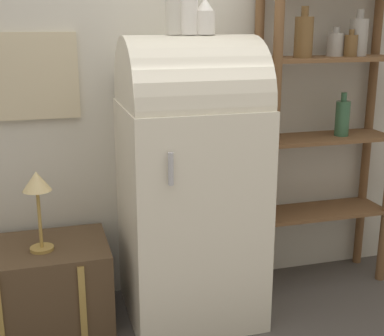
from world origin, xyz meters
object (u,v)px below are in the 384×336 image
Objects in this scene: vase_left at (173,5)px; vase_right at (205,18)px; suitcase_trunk at (41,287)px; vase_center at (188,8)px; desk_lamp at (37,190)px; refrigerator at (190,176)px.

vase_left is 0.16m from vase_right.
suitcase_trunk is 2.58× the size of vase_center.
suitcase_trunk is 2.34× the size of vase_left.
vase_left is 0.73× the size of desk_lamp.
vase_left reaches higher than vase_right.
refrigerator is 5.54× the size of vase_center.
vase_left is 0.07m from vase_center.
vase_right reaches higher than desk_lamp.
vase_right is 1.10m from desk_lamp.
vase_center is at bearing 0.47° from desk_lamp.
refrigerator is at bearing -4.17° from vase_left.
desk_lamp is (0.02, -0.05, 0.51)m from suitcase_trunk.
desk_lamp is at bearing -67.10° from suitcase_trunk.
suitcase_trunk is 0.51m from desk_lamp.
desk_lamp is (-0.65, -0.01, -0.81)m from vase_left.
vase_left is 1.73× the size of vase_right.
vase_center is at bearing -1.59° from vase_left.
vase_left is (-0.07, 0.01, 0.80)m from refrigerator.
vase_center is 0.09m from vase_right.
suitcase_trunk is 1.71× the size of desk_lamp.
vase_left is at bearing 177.43° from vase_right.
desk_lamp is at bearing -179.92° from vase_right.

